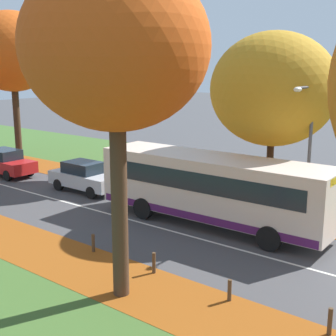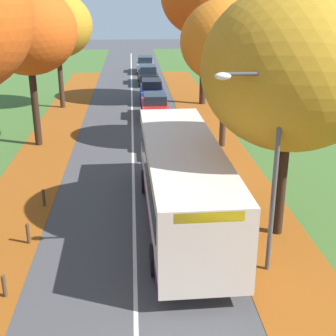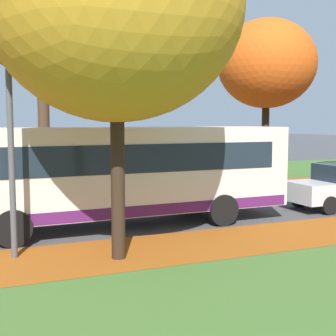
# 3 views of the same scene
# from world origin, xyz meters

# --- Properties ---
(leaf_litter_left) EXTENTS (2.80, 60.00, 0.00)m
(leaf_litter_left) POSITION_xyz_m (-4.60, 14.00, 0.01)
(leaf_litter_left) COLOR #8C4714
(leaf_litter_left) RESTS_ON grass_verge_left
(grass_verge_right) EXTENTS (12.00, 90.00, 0.01)m
(grass_verge_right) POSITION_xyz_m (9.20, 20.00, 0.00)
(grass_verge_right) COLOR #3D6028
(grass_verge_right) RESTS_ON ground
(leaf_litter_right) EXTENTS (2.80, 60.00, 0.00)m
(leaf_litter_right) POSITION_xyz_m (4.60, 14.00, 0.01)
(leaf_litter_right) COLOR #8C4714
(leaf_litter_right) RESTS_ON grass_verge_right
(road_centre_line) EXTENTS (0.12, 80.00, 0.01)m
(road_centre_line) POSITION_xyz_m (0.00, 20.00, 0.00)
(road_centre_line) COLOR silver
(road_centre_line) RESTS_ON ground
(tree_left_near) EXTENTS (5.15, 5.15, 9.58)m
(tree_left_near) POSITION_xyz_m (-5.22, 8.51, 7.22)
(tree_left_near) COLOR #422D1E
(tree_left_near) RESTS_ON ground
(tree_right_near) EXTENTS (5.65, 5.65, 8.22)m
(tree_right_near) POSITION_xyz_m (4.98, 8.74, 5.67)
(tree_right_near) COLOR black
(tree_right_near) RESTS_ON ground
(tree_right_mid) EXTENTS (4.69, 4.69, 7.66)m
(tree_right_mid) POSITION_xyz_m (4.86, 18.60, 5.53)
(tree_right_mid) COLOR #422D1E
(tree_right_mid) RESTS_ON ground
(tree_right_far) EXTENTS (6.19, 6.19, 10.41)m
(tree_right_far) POSITION_xyz_m (5.27, 28.88, 7.59)
(tree_right_far) COLOR #382619
(tree_right_far) RESTS_ON ground
(bollard_second) EXTENTS (0.12, 0.12, 0.75)m
(bollard_second) POSITION_xyz_m (-3.53, 2.80, 0.37)
(bollard_second) COLOR #4C3823
(bollard_second) RESTS_ON ground
(bollard_third) EXTENTS (0.12, 0.12, 0.67)m
(bollard_third) POSITION_xyz_m (-3.58, 5.72, 0.33)
(bollard_third) COLOR #4C3823
(bollard_third) RESTS_ON ground
(bollard_fourth) EXTENTS (0.12, 0.12, 0.72)m
(bollard_fourth) POSITION_xyz_m (-3.52, 8.64, 0.36)
(bollard_fourth) COLOR #4C3823
(bollard_fourth) RESTS_ON ground
(bollard_fifth) EXTENTS (0.12, 0.12, 0.68)m
(bollard_fifth) POSITION_xyz_m (-3.50, 11.57, 0.34)
(bollard_fifth) COLOR #4C3823
(bollard_fifth) RESTS_ON ground
(streetlamp_right) EXTENTS (1.89, 0.28, 6.00)m
(streetlamp_right) POSITION_xyz_m (3.67, 6.52, 3.74)
(streetlamp_right) COLOR #47474C
(streetlamp_right) RESTS_ON ground
(bus) EXTENTS (2.81, 10.44, 2.98)m
(bus) POSITION_xyz_m (1.74, 9.75, 1.70)
(bus) COLOR beige
(bus) RESTS_ON ground
(car_silver_lead) EXTENTS (1.80, 4.21, 1.62)m
(car_silver_lead) POSITION_xyz_m (2.02, 18.13, 0.81)
(car_silver_lead) COLOR #B7BABF
(car_silver_lead) RESTS_ON ground
(car_red_following) EXTENTS (1.80, 4.21, 1.62)m
(car_red_following) POSITION_xyz_m (1.52, 24.83, 0.81)
(car_red_following) COLOR #B21919
(car_red_following) RESTS_ON ground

